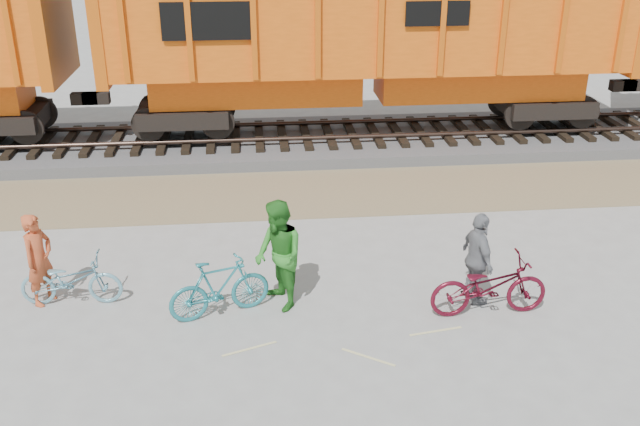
# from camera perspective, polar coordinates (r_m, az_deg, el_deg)

# --- Properties ---
(ground) EXTENTS (120.00, 120.00, 0.00)m
(ground) POSITION_cam_1_polar(r_m,az_deg,el_deg) (12.00, -0.86, -8.40)
(ground) COLOR #9E9E99
(ground) RESTS_ON ground
(gravel_strip) EXTENTS (120.00, 3.00, 0.02)m
(gravel_strip) POSITION_cam_1_polar(r_m,az_deg,el_deg) (16.90, -2.42, 1.56)
(gravel_strip) COLOR #8D7D58
(gravel_strip) RESTS_ON ground
(ballast_bed) EXTENTS (120.00, 4.00, 0.30)m
(ballast_bed) POSITION_cam_1_polar(r_m,az_deg,el_deg) (20.13, -3.02, 5.68)
(ballast_bed) COLOR slate
(ballast_bed) RESTS_ON ground
(track) EXTENTS (120.00, 2.60, 0.24)m
(track) POSITION_cam_1_polar(r_m,az_deg,el_deg) (20.04, -3.04, 6.56)
(track) COLOR black
(track) RESTS_ON ballast_bed
(hopper_car_center) EXTENTS (14.00, 3.13, 4.65)m
(hopper_car_center) POSITION_cam_1_polar(r_m,az_deg,el_deg) (19.68, 4.00, 13.81)
(hopper_car_center) COLOR black
(hopper_car_center) RESTS_ON track
(bicycle_blue) EXTENTS (1.73, 0.66, 0.90)m
(bicycle_blue) POSITION_cam_1_polar(r_m,az_deg,el_deg) (12.91, -19.30, -5.09)
(bicycle_blue) COLOR #70ABC0
(bicycle_blue) RESTS_ON ground
(bicycle_teal) EXTENTS (1.79, 1.02, 1.04)m
(bicycle_teal) POSITION_cam_1_polar(r_m,az_deg,el_deg) (11.94, -8.05, -5.93)
(bicycle_teal) COLOR teal
(bicycle_teal) RESTS_ON ground
(bicycle_maroon) EXTENTS (2.00, 0.74, 1.04)m
(bicycle_maroon) POSITION_cam_1_polar(r_m,az_deg,el_deg) (12.19, 13.37, -5.73)
(bicycle_maroon) COLOR #510C1C
(bicycle_maroon) RESTS_ON ground
(person_solo) EXTENTS (0.62, 0.71, 1.64)m
(person_solo) POSITION_cam_1_polar(r_m,az_deg,el_deg) (12.96, -21.57, -3.47)
(person_solo) COLOR #BE4B26
(person_solo) RESTS_ON ground
(person_man) EXTENTS (1.02, 1.13, 1.92)m
(person_man) POSITION_cam_1_polar(r_m,az_deg,el_deg) (11.90, -3.32, -3.43)
(person_man) COLOR #2B7D25
(person_man) RESTS_ON ground
(person_woman) EXTENTS (0.55, 1.02, 1.66)m
(person_woman) POSITION_cam_1_polar(r_m,az_deg,el_deg) (12.35, 12.49, -3.61)
(person_woman) COLOR slate
(person_woman) RESTS_ON ground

